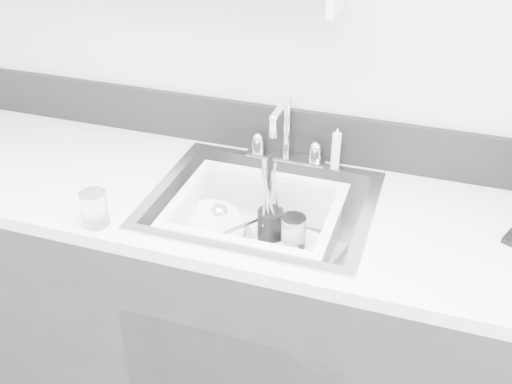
% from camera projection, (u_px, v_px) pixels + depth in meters
% --- Properties ---
extents(room_shell, '(3.50, 3.00, 2.60)m').
position_uv_depth(room_shell, '(44.00, 5.00, 0.68)').
color(room_shell, silver).
rests_on(room_shell, ground).
extents(counter_run, '(3.20, 0.62, 0.92)m').
position_uv_depth(counter_run, '(261.00, 317.00, 1.98)').
color(counter_run, '#28282B').
rests_on(counter_run, ground).
extents(backsplash, '(3.20, 0.02, 0.16)m').
position_uv_depth(backsplash, '(290.00, 132.00, 1.93)').
color(backsplash, black).
rests_on(backsplash, counter_run).
extents(sink, '(0.64, 0.52, 0.20)m').
position_uv_depth(sink, '(261.00, 226.00, 1.78)').
color(sink, silver).
rests_on(sink, counter_run).
extents(faucet, '(0.26, 0.18, 0.23)m').
position_uv_depth(faucet, '(286.00, 145.00, 1.89)').
color(faucet, silver).
rests_on(faucet, counter_run).
extents(side_sprayer, '(0.03, 0.03, 0.14)m').
position_uv_depth(side_sprayer, '(336.00, 148.00, 1.85)').
color(side_sprayer, white).
rests_on(side_sprayer, counter_run).
extents(wash_tub, '(0.55, 0.49, 0.18)m').
position_uv_depth(wash_tub, '(256.00, 229.00, 1.74)').
color(wash_tub, white).
rests_on(wash_tub, sink).
extents(plate_stack, '(0.24, 0.23, 0.09)m').
position_uv_depth(plate_stack, '(215.00, 234.00, 1.81)').
color(plate_stack, white).
rests_on(plate_stack, wash_tub).
extents(utensil_cup, '(0.08, 0.08, 0.26)m').
position_uv_depth(utensil_cup, '(270.00, 222.00, 1.80)').
color(utensil_cup, black).
rests_on(utensil_cup, wash_tub).
extents(ladle, '(0.28, 0.18, 0.08)m').
position_uv_depth(ladle, '(236.00, 227.00, 1.82)').
color(ladle, silver).
rests_on(ladle, wash_tub).
extents(tumbler_in_tub, '(0.09, 0.09, 0.11)m').
position_uv_depth(tumbler_in_tub, '(293.00, 232.00, 1.77)').
color(tumbler_in_tub, white).
rests_on(tumbler_in_tub, wash_tub).
extents(tumbler_counter, '(0.09, 0.09, 0.10)m').
position_uv_depth(tumbler_counter, '(95.00, 209.00, 1.61)').
color(tumbler_counter, white).
rests_on(tumbler_counter, counter_run).
extents(bowl_small, '(0.13, 0.13, 0.03)m').
position_uv_depth(bowl_small, '(284.00, 256.00, 1.73)').
color(bowl_small, white).
rests_on(bowl_small, wash_tub).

